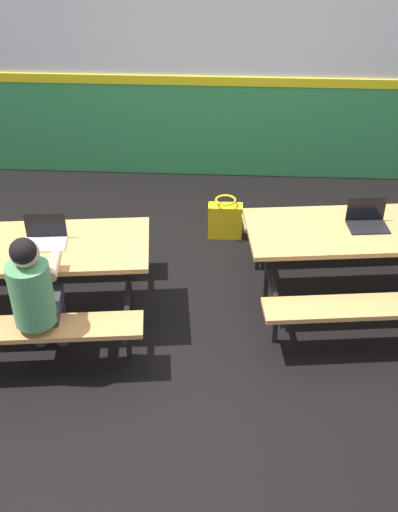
# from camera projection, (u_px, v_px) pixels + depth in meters

# --- Properties ---
(ground_plane) EXTENTS (10.00, 10.00, 0.02)m
(ground_plane) POSITION_uv_depth(u_px,v_px,m) (198.00, 315.00, 5.29)
(ground_plane) COLOR black
(accent_backdrop) EXTENTS (8.00, 0.14, 2.60)m
(accent_backdrop) POSITION_uv_depth(u_px,v_px,m) (212.00, 70.00, 6.79)
(accent_backdrop) COLOR #338C4C
(accent_backdrop) RESTS_ON ground
(picnic_table_left) EXTENTS (2.06, 1.76, 0.74)m
(picnic_table_left) POSITION_uv_depth(u_px,v_px,m) (25.00, 263.00, 4.92)
(picnic_table_left) COLOR tan
(picnic_table_left) RESTS_ON ground
(picnic_table_right) EXTENTS (2.06, 1.76, 0.74)m
(picnic_table_right) POSITION_uv_depth(u_px,v_px,m) (366.00, 244.00, 5.14)
(picnic_table_right) COLOR tan
(picnic_table_right) RESTS_ON ground
(student_nearer) EXTENTS (0.39, 0.54, 1.21)m
(student_nearer) POSITION_uv_depth(u_px,v_px,m) (34.00, 292.00, 4.40)
(student_nearer) COLOR #2D2D38
(student_nearer) RESTS_ON ground
(laptop_silver) EXTENTS (0.34, 0.26, 0.22)m
(laptop_silver) POSITION_uv_depth(u_px,v_px,m) (46.00, 237.00, 4.84)
(laptop_silver) COLOR silver
(laptop_silver) RESTS_ON picnic_table_left
(laptop_dark) EXTENTS (0.34, 0.26, 0.22)m
(laptop_dark) POSITION_uv_depth(u_px,v_px,m) (367.00, 220.00, 5.05)
(laptop_dark) COLOR black
(laptop_dark) RESTS_ON picnic_table_right
(tote_bag_bright) EXTENTS (0.34, 0.21, 0.43)m
(tote_bag_bright) POSITION_uv_depth(u_px,v_px,m) (225.00, 220.00, 6.21)
(tote_bag_bright) COLOR yellow
(tote_bag_bright) RESTS_ON ground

